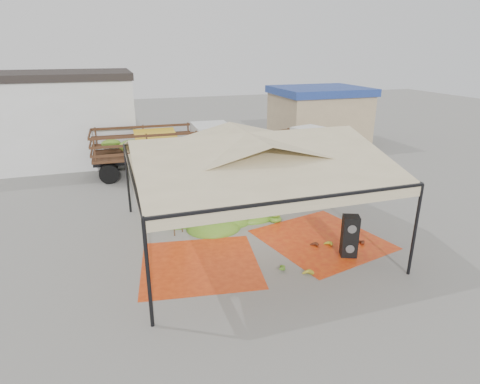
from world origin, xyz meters
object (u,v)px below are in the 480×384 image
object	(u,v)px
speaker_stack	(350,236)
truck_left	(169,144)
truck_right	(286,147)
vendor	(258,175)
banana_heap	(217,204)

from	to	relation	value
speaker_stack	truck_left	xyz separation A→B (m)	(-4.25, 11.74, 0.88)
truck_left	truck_right	bearing A→B (deg)	-14.25
truck_left	truck_right	size ratio (longest dim) A/B	1.12
vendor	truck_right	size ratio (longest dim) A/B	0.25
banana_heap	vendor	world-z (taller)	vendor
banana_heap	speaker_stack	xyz separation A→B (m)	(3.42, -4.63, 0.14)
speaker_stack	truck_right	size ratio (longest dim) A/B	0.21
speaker_stack	truck_left	world-z (taller)	truck_left
vendor	speaker_stack	bearing A→B (deg)	75.32
banana_heap	truck_right	distance (m)	7.73
speaker_stack	truck_right	distance (m)	10.18
speaker_stack	vendor	xyz separation A→B (m)	(-0.64, 7.14, 0.11)
speaker_stack	banana_heap	bearing A→B (deg)	148.55
speaker_stack	truck_left	bearing A→B (deg)	132.01
banana_heap	truck_right	world-z (taller)	truck_right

